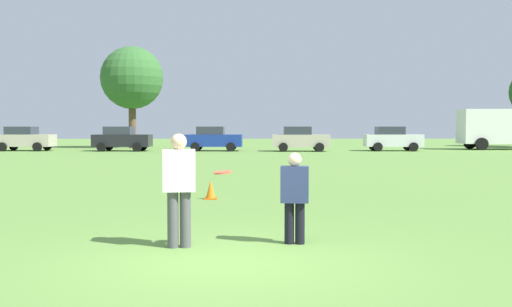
% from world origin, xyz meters
% --- Properties ---
extents(ground_plane, '(162.57, 162.57, 0.00)m').
position_xyz_m(ground_plane, '(0.00, 0.00, 0.00)').
color(ground_plane, '#608C3D').
extents(player_thrower, '(0.51, 0.33, 1.71)m').
position_xyz_m(player_thrower, '(-0.77, 0.94, 0.96)').
color(player_thrower, '#4C4C51').
rests_on(player_thrower, ground).
extents(player_defender, '(0.46, 0.30, 1.41)m').
position_xyz_m(player_defender, '(0.99, 1.18, 0.79)').
color(player_defender, black).
rests_on(player_defender, ground).
extents(frisbee, '(0.27, 0.27, 0.06)m').
position_xyz_m(frisbee, '(-0.11, 0.87, 1.14)').
color(frisbee, '#E54C33').
extents(traffic_cone, '(0.32, 0.32, 0.48)m').
position_xyz_m(traffic_cone, '(-0.60, 6.93, 0.23)').
color(traffic_cone, '#D8590C').
rests_on(traffic_cone, ground).
extents(parked_car_mid_left, '(4.28, 2.37, 1.82)m').
position_xyz_m(parked_car_mid_left, '(-16.11, 37.10, 0.92)').
color(parked_car_mid_left, '#B7AD99').
rests_on(parked_car_mid_left, ground).
extents(parked_car_center, '(4.28, 2.37, 1.82)m').
position_xyz_m(parked_car_center, '(-8.73, 36.51, 0.92)').
color(parked_car_center, black).
rests_on(parked_car_center, ground).
extents(parked_car_mid_right, '(4.28, 2.37, 1.82)m').
position_xyz_m(parked_car_mid_right, '(-1.93, 36.57, 0.92)').
color(parked_car_mid_right, navy).
rests_on(parked_car_mid_right, ground).
extents(parked_car_near_right, '(4.28, 2.37, 1.82)m').
position_xyz_m(parked_car_near_right, '(4.47, 35.75, 0.92)').
color(parked_car_near_right, '#B7AD99').
rests_on(parked_car_near_right, ground).
extents(parked_car_far_right, '(4.28, 2.37, 1.82)m').
position_xyz_m(parked_car_far_right, '(11.45, 36.31, 0.92)').
color(parked_car_far_right, silver).
rests_on(parked_car_far_right, ground).
extents(box_truck, '(8.60, 3.26, 3.18)m').
position_xyz_m(box_truck, '(21.56, 38.65, 1.75)').
color(box_truck, white).
rests_on(box_truck, ground).
extents(tree_east_birch, '(5.28, 5.28, 8.58)m').
position_xyz_m(tree_east_birch, '(-9.08, 42.85, 5.90)').
color(tree_east_birch, brown).
rests_on(tree_east_birch, ground).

